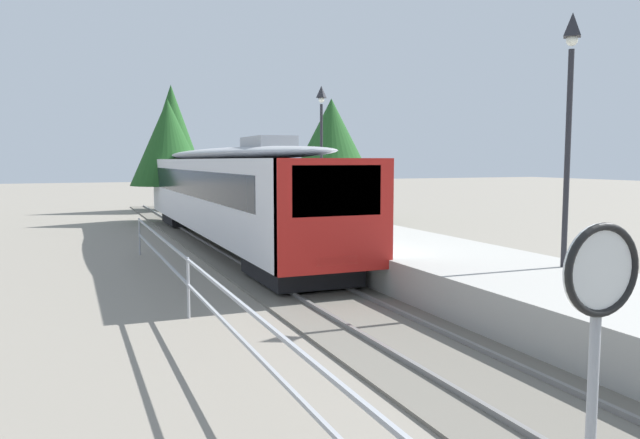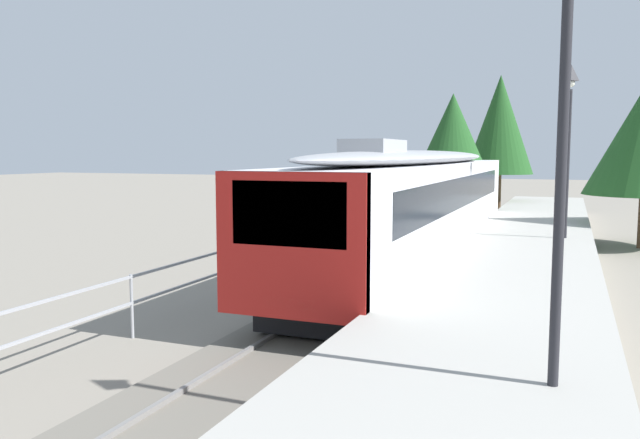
% 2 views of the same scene
% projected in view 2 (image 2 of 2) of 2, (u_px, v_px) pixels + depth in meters
% --- Properties ---
extents(ground_plane, '(160.00, 160.00, 0.00)m').
position_uv_depth(ground_plane, '(176.00, 326.00, 13.02)').
color(ground_plane, gray).
extents(track_rails, '(3.20, 60.00, 0.14)m').
position_uv_depth(track_rails, '(310.00, 341.00, 11.92)').
color(track_rails, '#6B665B').
rests_on(track_rails, ground).
extents(commuter_train, '(2.82, 20.04, 3.74)m').
position_uv_depth(commuter_train, '(418.00, 198.00, 19.94)').
color(commuter_train, silver).
rests_on(commuter_train, track_rails).
extents(station_platform, '(3.90, 60.00, 0.90)m').
position_uv_depth(station_platform, '(488.00, 338.00, 10.68)').
color(station_platform, '#A8A59E').
rests_on(station_platform, ground).
extents(platform_lamp_mid_platform, '(0.34, 0.34, 5.35)m').
position_uv_depth(platform_lamp_mid_platform, '(566.00, 55.00, 6.87)').
color(platform_lamp_mid_platform, '#232328').
rests_on(platform_lamp_mid_platform, station_platform).
extents(platform_lamp_far_end, '(0.34, 0.34, 5.35)m').
position_uv_depth(platform_lamp_far_end, '(569.00, 118.00, 19.46)').
color(platform_lamp_far_end, '#232328').
rests_on(platform_lamp_far_end, station_platform).
extents(tree_behind_station_far, '(3.74, 3.74, 7.87)m').
position_uv_depth(tree_behind_station_far, '(500.00, 125.00, 35.16)').
color(tree_behind_station_far, brown).
rests_on(tree_behind_station_far, ground).
extents(tree_distant_left, '(3.90, 3.90, 6.27)m').
position_uv_depth(tree_distant_left, '(452.00, 142.00, 29.00)').
color(tree_distant_left, brown).
rests_on(tree_distant_left, ground).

